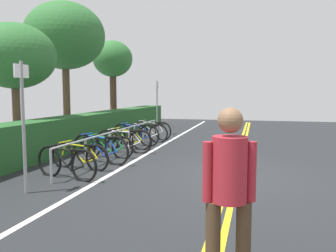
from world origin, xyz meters
The scene contains 21 objects.
ground_plane centered at (0.00, 0.00, -0.03)m, with size 31.16×13.68×0.05m, color #232628.
centre_line_yellow_inner centered at (0.00, -0.08, 0.00)m, with size 28.05×0.10×0.00m, color gold.
centre_line_yellow_outer centered at (0.00, 0.08, 0.00)m, with size 28.05×0.10×0.00m, color gold.
bike_lane_stripe_white centered at (0.00, 2.69, 0.00)m, with size 28.05×0.12×0.00m, color white.
bike_rack centered at (2.17, 3.53, 0.55)m, with size 7.42×0.05×0.73m.
bicycle_0 centered at (-1.08, 3.45, 0.34)m, with size 0.57×1.66×0.73m.
bicycle_1 centered at (-0.16, 3.64, 0.32)m, with size 0.47×1.67×0.68m.
bicycle_2 centered at (0.61, 3.47, 0.37)m, with size 0.60×1.80×0.78m.
bicycle_3 centered at (1.35, 3.62, 0.32)m, with size 0.46×1.64×0.69m.
bicycle_4 centered at (2.20, 3.43, 0.36)m, with size 0.46×1.79×0.76m.
bicycle_5 centered at (2.92, 3.59, 0.33)m, with size 0.46×1.69×0.71m.
bicycle_6 centered at (3.72, 3.60, 0.37)m, with size 0.46×1.82×0.79m.
bicycle_7 centered at (4.51, 3.48, 0.34)m, with size 0.46×1.67×0.72m.
bicycle_8 centered at (5.36, 3.53, 0.35)m, with size 0.59×1.75×0.75m.
pedestrian centered at (-4.47, -0.22, 0.98)m, with size 0.32×0.47×1.71m.
sign_post_near centered at (-2.23, 3.60, 1.43)m, with size 0.36×0.06×2.39m.
sign_post_far centered at (6.68, 3.67, 1.40)m, with size 0.36×0.06×2.33m.
hedge_backdrop centered at (3.67, 5.37, 0.53)m, with size 16.37×0.91×1.07m, color #235626.
tree_mid centered at (1.57, 6.69, 2.91)m, with size 2.49×2.49×3.92m.
tree_far_right centered at (5.26, 7.14, 4.09)m, with size 3.23×3.23×5.46m.
tree_extra centered at (9.72, 6.98, 3.51)m, with size 2.08×2.08×4.55m.
Camera 1 is at (-7.60, -0.45, 1.84)m, focal length 37.13 mm.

